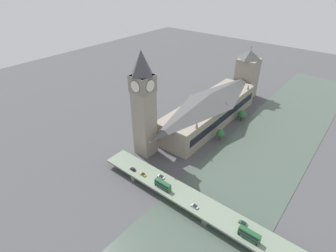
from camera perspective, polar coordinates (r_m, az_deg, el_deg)
ground_plane at (r=215.66m, az=11.76°, el=-1.49°), size 600.00×600.00×0.00m
river_water at (r=205.63m, az=20.45°, el=-4.80°), size 59.06×360.00×0.30m
parliament_hall at (r=221.95m, az=9.19°, el=3.85°), size 29.44×109.57×27.25m
clock_tower at (r=170.53m, az=-5.32°, el=5.08°), size 13.27×13.27×73.79m
victoria_tower at (r=274.80m, az=16.81°, el=10.76°), size 18.57×18.57×51.15m
road_bridge at (r=146.79m, az=9.28°, el=-17.95°), size 150.13×14.64×5.84m
double_decker_bus_lead at (r=137.31m, az=17.27°, el=-21.63°), size 10.56×2.64×4.92m
double_decker_bus_mid at (r=153.55m, az=-1.15°, el=-12.64°), size 10.76×2.60×4.60m
car_northbound_lead at (r=143.38m, az=16.02°, el=-19.63°), size 4.19×1.83×1.28m
car_northbound_tail at (r=163.26m, az=-5.46°, el=-10.44°), size 3.83×1.84×1.37m
car_southbound_lead at (r=161.10m, az=-1.52°, el=-10.96°), size 4.66×1.85×1.38m
car_southbound_mid at (r=167.52m, az=-7.64°, el=-9.30°), size 3.94×1.77×1.41m
car_southbound_tail at (r=145.90m, az=5.86°, el=-16.98°), size 4.11×1.86×1.28m
tree_embankment_near at (r=235.13m, az=15.79°, el=2.41°), size 7.48×7.48×9.05m
tree_embankment_mid at (r=203.40m, az=11.34°, el=-1.61°), size 6.39×6.39×9.29m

